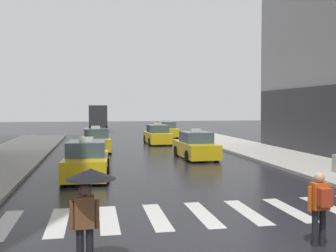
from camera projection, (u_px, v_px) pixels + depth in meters
name	position (u px, v px, depth m)	size (l,w,h in m)	color
ground_plane	(241.00, 252.00, 8.36)	(160.00, 160.00, 0.00)	black
crosswalk_markings	(203.00, 214.00, 11.30)	(11.30, 2.80, 0.01)	silver
taxi_lead	(87.00, 161.00, 17.15)	(2.10, 4.62, 1.80)	yellow
taxi_second	(196.00, 146.00, 23.65)	(2.02, 4.58, 1.80)	yellow
taxi_third	(96.00, 141.00, 27.40)	(2.11, 4.62, 1.80)	gold
taxi_fourth	(157.00, 135.00, 33.05)	(1.97, 4.56, 1.80)	yellow
taxi_fifth	(166.00, 130.00, 40.69)	(2.01, 4.58, 1.80)	yellow
box_truck	(98.00, 117.00, 50.35)	(2.35, 7.57, 3.35)	#2D2D2D
pedestrian_with_umbrella	(89.00, 191.00, 7.34)	(0.96, 0.96, 1.94)	black
pedestrian_with_backpack	(320.00, 203.00, 8.64)	(0.55, 0.43, 1.65)	black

